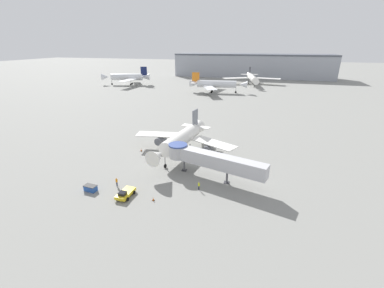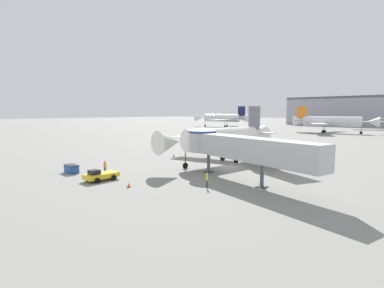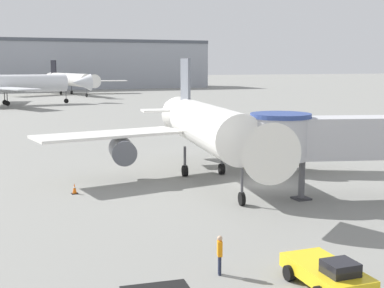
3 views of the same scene
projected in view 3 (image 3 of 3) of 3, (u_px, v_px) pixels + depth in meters
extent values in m
plane|color=gray|center=(257.00, 184.00, 41.49)|extent=(800.00, 800.00, 0.00)
cylinder|color=white|center=(210.00, 127.00, 42.34)|extent=(5.80, 15.97, 3.55)
cone|color=white|center=(260.00, 149.00, 31.58)|extent=(4.08, 4.38, 3.55)
cone|color=white|center=(185.00, 117.00, 51.04)|extent=(4.29, 5.78, 3.55)
cube|color=white|center=(109.00, 134.00, 42.89)|extent=(12.45, 5.91, 0.22)
cube|color=white|center=(289.00, 129.00, 46.45)|extent=(12.48, 8.88, 0.22)
cube|color=slate|center=(185.00, 83.00, 50.32)|extent=(0.71, 3.23, 4.61)
cube|color=white|center=(184.00, 110.00, 51.21)|extent=(8.38, 3.43, 0.18)
cylinder|color=#565960|center=(123.00, 151.00, 42.40)|extent=(2.40, 3.48, 1.95)
cylinder|color=#565960|center=(282.00, 145.00, 45.52)|extent=(2.40, 3.48, 1.95)
cylinder|color=#4C4C51|center=(242.00, 184.00, 35.00)|extent=(0.18, 0.18, 2.04)
cylinder|color=black|center=(242.00, 199.00, 35.15)|extent=(0.39, 0.93, 0.90)
cylinder|color=#4C4C51|center=(185.00, 159.00, 44.26)|extent=(0.22, 0.22, 2.04)
cylinder|color=black|center=(185.00, 171.00, 44.41)|extent=(0.53, 0.95, 0.90)
cylinder|color=#4C4C51|center=(222.00, 157.00, 44.99)|extent=(0.22, 0.22, 2.04)
cylinder|color=black|center=(222.00, 169.00, 45.14)|extent=(0.53, 0.95, 0.90)
cylinder|color=#B7B7BC|center=(280.00, 138.00, 36.04)|extent=(3.90, 3.90, 2.80)
cylinder|color=navy|center=(281.00, 116.00, 35.81)|extent=(4.10, 4.10, 0.30)
cylinder|color=#56565B|center=(302.00, 179.00, 36.63)|extent=(0.44, 0.44, 2.86)
cube|color=#333338|center=(301.00, 198.00, 36.83)|extent=(1.10, 1.10, 0.12)
cube|color=yellow|center=(326.00, 273.00, 22.20)|extent=(2.19, 4.26, 0.59)
cube|color=black|center=(340.00, 268.00, 21.24)|extent=(1.27, 1.21, 0.53)
cylinder|color=black|center=(365.00, 287.00, 21.52)|extent=(0.35, 0.68, 0.67)
cylinder|color=black|center=(290.00, 273.00, 22.96)|extent=(0.35, 0.68, 0.67)
cylinder|color=black|center=(331.00, 267.00, 23.67)|extent=(0.35, 0.68, 0.67)
cube|color=black|center=(75.00, 193.00, 38.39)|extent=(0.46, 0.46, 0.04)
cone|color=orange|center=(75.00, 188.00, 38.34)|extent=(0.32, 0.32, 0.72)
cylinder|color=white|center=(74.00, 187.00, 38.32)|extent=(0.17, 0.17, 0.09)
cylinder|color=#1E2338|center=(220.00, 266.00, 23.47)|extent=(0.13, 0.13, 0.87)
cylinder|color=#1E2338|center=(219.00, 265.00, 23.64)|extent=(0.13, 0.13, 0.87)
cube|color=orange|center=(220.00, 248.00, 23.44)|extent=(0.29, 0.38, 0.69)
sphere|color=tan|center=(220.00, 238.00, 23.37)|extent=(0.23, 0.23, 0.23)
cylinder|color=white|center=(70.00, 80.00, 161.84)|extent=(8.93, 27.78, 3.81)
cone|color=white|center=(92.00, 81.00, 147.36)|extent=(4.54, 4.84, 3.81)
cone|color=white|center=(54.00, 78.00, 174.42)|extent=(4.82, 6.34, 3.81)
cube|color=white|center=(31.00, 82.00, 159.15)|extent=(18.48, 13.84, 0.22)
cube|color=white|center=(98.00, 81.00, 170.69)|extent=(18.40, 8.16, 0.22)
cube|color=black|center=(53.00, 68.00, 173.68)|extent=(1.15, 4.83, 4.96)
cube|color=white|center=(53.00, 76.00, 174.56)|extent=(12.52, 5.63, 0.18)
cylinder|color=#4C4C51|center=(86.00, 91.00, 151.27)|extent=(0.18, 0.18, 2.19)
cylinder|color=black|center=(87.00, 95.00, 151.43)|extent=(0.46, 1.13, 1.10)
cylinder|color=#4C4C51|center=(61.00, 89.00, 164.24)|extent=(0.22, 0.22, 2.19)
cylinder|color=black|center=(61.00, 93.00, 164.40)|extent=(0.60, 1.16, 1.10)
cylinder|color=#4C4C51|center=(72.00, 89.00, 166.07)|extent=(0.22, 0.22, 2.19)
cylinder|color=black|center=(72.00, 92.00, 166.23)|extent=(0.60, 1.16, 1.10)
cylinder|color=silver|center=(18.00, 83.00, 122.11)|extent=(22.44, 6.36, 4.03)
cone|color=silver|center=(82.00, 82.00, 129.02)|extent=(4.84, 4.48, 4.03)
cube|color=silver|center=(12.00, 89.00, 112.46)|extent=(10.94, 15.93, 0.22)
cylinder|color=#4C4C51|center=(66.00, 96.00, 127.69)|extent=(0.18, 0.18, 2.32)
cylinder|color=black|center=(66.00, 101.00, 127.86)|extent=(1.12, 0.38, 1.10)
cylinder|color=#4C4C51|center=(7.00, 98.00, 119.72)|extent=(0.22, 0.22, 2.32)
cylinder|color=black|center=(7.00, 103.00, 119.89)|extent=(1.14, 0.51, 1.10)
cylinder|color=#4C4C51|center=(5.00, 97.00, 122.89)|extent=(0.22, 0.22, 2.32)
cylinder|color=black|center=(5.00, 102.00, 123.06)|extent=(1.14, 0.51, 1.10)
cube|color=#999EA8|center=(40.00, 66.00, 201.92)|extent=(127.31, 25.10, 17.36)
cube|color=#4C515B|center=(39.00, 41.00, 200.55)|extent=(127.31, 25.61, 1.20)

